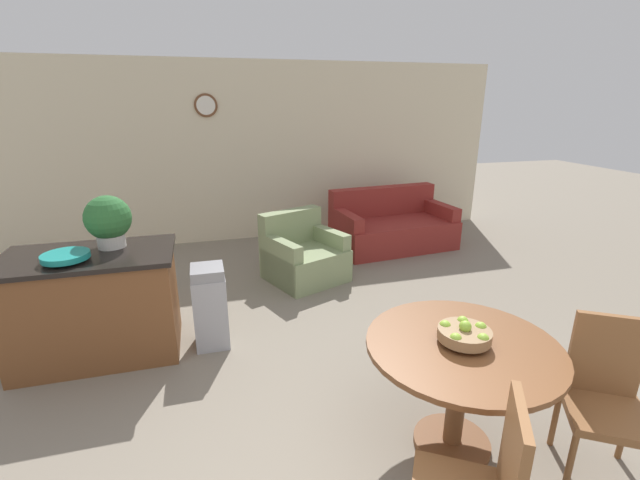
{
  "coord_description": "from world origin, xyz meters",
  "views": [
    {
      "loc": [
        -0.78,
        -1.1,
        2.14
      ],
      "look_at": [
        0.18,
        2.37,
        0.95
      ],
      "focal_mm": 24.0,
      "sensor_mm": 36.0,
      "label": 1
    }
  ],
  "objects_px": {
    "dining_chair_near_right": "(606,393)",
    "trash_bin": "(210,307)",
    "fruit_bowl": "(464,334)",
    "armchair": "(303,257)",
    "dining_table": "(460,368)",
    "couch": "(392,227)",
    "kitchen_island": "(96,305)",
    "potted_plant": "(108,220)",
    "teal_bowl": "(66,256)"
  },
  "relations": [
    {
      "from": "dining_chair_near_right",
      "to": "trash_bin",
      "type": "distance_m",
      "value": 2.98
    },
    {
      "from": "fruit_bowl",
      "to": "armchair",
      "type": "bearing_deg",
      "value": 95.71
    },
    {
      "from": "dining_table",
      "to": "dining_chair_near_right",
      "type": "height_order",
      "value": "dining_chair_near_right"
    },
    {
      "from": "trash_bin",
      "to": "couch",
      "type": "height_order",
      "value": "couch"
    },
    {
      "from": "dining_chair_near_right",
      "to": "kitchen_island",
      "type": "xyz_separation_m",
      "value": [
        -3.11,
        2.14,
        -0.06
      ]
    },
    {
      "from": "dining_table",
      "to": "potted_plant",
      "type": "height_order",
      "value": "potted_plant"
    },
    {
      "from": "dining_table",
      "to": "teal_bowl",
      "type": "relative_size",
      "value": 3.31
    },
    {
      "from": "dining_table",
      "to": "dining_chair_near_right",
      "type": "distance_m",
      "value": 0.81
    },
    {
      "from": "dining_chair_near_right",
      "to": "potted_plant",
      "type": "distance_m",
      "value": 3.77
    },
    {
      "from": "dining_table",
      "to": "trash_bin",
      "type": "xyz_separation_m",
      "value": [
        -1.44,
        1.67,
        -0.21
      ]
    },
    {
      "from": "fruit_bowl",
      "to": "couch",
      "type": "relative_size",
      "value": 0.17
    },
    {
      "from": "dining_table",
      "to": "couch",
      "type": "height_order",
      "value": "couch"
    },
    {
      "from": "fruit_bowl",
      "to": "trash_bin",
      "type": "distance_m",
      "value": 2.25
    },
    {
      "from": "teal_bowl",
      "to": "couch",
      "type": "relative_size",
      "value": 0.19
    },
    {
      "from": "dining_chair_near_right",
      "to": "armchair",
      "type": "relative_size",
      "value": 0.9
    },
    {
      "from": "dining_chair_near_right",
      "to": "teal_bowl",
      "type": "relative_size",
      "value": 2.77
    },
    {
      "from": "dining_chair_near_right",
      "to": "teal_bowl",
      "type": "xyz_separation_m",
      "value": [
        -3.22,
        1.98,
        0.45
      ]
    },
    {
      "from": "dining_table",
      "to": "dining_chair_near_right",
      "type": "relative_size",
      "value": 1.2
    },
    {
      "from": "teal_bowl",
      "to": "dining_table",
      "type": "bearing_deg",
      "value": -32.93
    },
    {
      "from": "kitchen_island",
      "to": "trash_bin",
      "type": "distance_m",
      "value": 0.95
    },
    {
      "from": "dining_table",
      "to": "potted_plant",
      "type": "distance_m",
      "value": 2.98
    },
    {
      "from": "dining_table",
      "to": "trash_bin",
      "type": "distance_m",
      "value": 2.21
    },
    {
      "from": "fruit_bowl",
      "to": "couch",
      "type": "xyz_separation_m",
      "value": [
        1.29,
        3.77,
        -0.53
      ]
    },
    {
      "from": "teal_bowl",
      "to": "kitchen_island",
      "type": "bearing_deg",
      "value": 55.08
    },
    {
      "from": "dining_chair_near_right",
      "to": "potted_plant",
      "type": "height_order",
      "value": "potted_plant"
    },
    {
      "from": "potted_plant",
      "to": "trash_bin",
      "type": "bearing_deg",
      "value": -17.37
    },
    {
      "from": "couch",
      "to": "kitchen_island",
      "type": "bearing_deg",
      "value": -156.77
    },
    {
      "from": "kitchen_island",
      "to": "teal_bowl",
      "type": "relative_size",
      "value": 3.88
    },
    {
      "from": "kitchen_island",
      "to": "teal_bowl",
      "type": "distance_m",
      "value": 0.54
    },
    {
      "from": "potted_plant",
      "to": "dining_chair_near_right",
      "type": "bearing_deg",
      "value": -37.72
    },
    {
      "from": "dining_table",
      "to": "trash_bin",
      "type": "height_order",
      "value": "trash_bin"
    },
    {
      "from": "potted_plant",
      "to": "couch",
      "type": "xyz_separation_m",
      "value": [
        3.5,
        1.87,
        -0.88
      ]
    },
    {
      "from": "armchair",
      "to": "potted_plant",
      "type": "bearing_deg",
      "value": -174.16
    },
    {
      "from": "teal_bowl",
      "to": "armchair",
      "type": "distance_m",
      "value": 2.65
    },
    {
      "from": "dining_chair_near_right",
      "to": "teal_bowl",
      "type": "distance_m",
      "value": 3.81
    },
    {
      "from": "fruit_bowl",
      "to": "potted_plant",
      "type": "height_order",
      "value": "potted_plant"
    },
    {
      "from": "potted_plant",
      "to": "trash_bin",
      "type": "distance_m",
      "value": 1.13
    },
    {
      "from": "dining_chair_near_right",
      "to": "armchair",
      "type": "height_order",
      "value": "dining_chair_near_right"
    },
    {
      "from": "potted_plant",
      "to": "armchair",
      "type": "distance_m",
      "value": 2.35
    },
    {
      "from": "fruit_bowl",
      "to": "armchair",
      "type": "distance_m",
      "value": 2.98
    },
    {
      "from": "dining_chair_near_right",
      "to": "couch",
      "type": "distance_m",
      "value": 4.19
    },
    {
      "from": "teal_bowl",
      "to": "trash_bin",
      "type": "xyz_separation_m",
      "value": [
        1.05,
        0.05,
        -0.6
      ]
    },
    {
      "from": "fruit_bowl",
      "to": "teal_bowl",
      "type": "relative_size",
      "value": 0.9
    },
    {
      "from": "dining_table",
      "to": "fruit_bowl",
      "type": "height_order",
      "value": "fruit_bowl"
    },
    {
      "from": "dining_table",
      "to": "armchair",
      "type": "distance_m",
      "value": 2.95
    },
    {
      "from": "dining_table",
      "to": "teal_bowl",
      "type": "height_order",
      "value": "teal_bowl"
    },
    {
      "from": "potted_plant",
      "to": "trash_bin",
      "type": "height_order",
      "value": "potted_plant"
    },
    {
      "from": "dining_table",
      "to": "teal_bowl",
      "type": "bearing_deg",
      "value": 147.07
    },
    {
      "from": "dining_table",
      "to": "kitchen_island",
      "type": "height_order",
      "value": "kitchen_island"
    },
    {
      "from": "kitchen_island",
      "to": "trash_bin",
      "type": "height_order",
      "value": "kitchen_island"
    }
  ]
}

